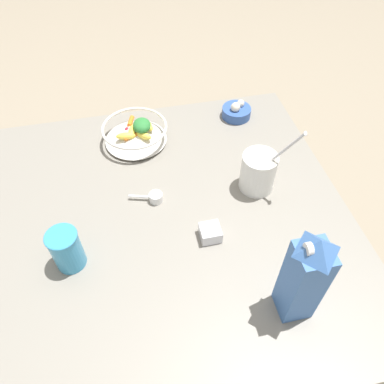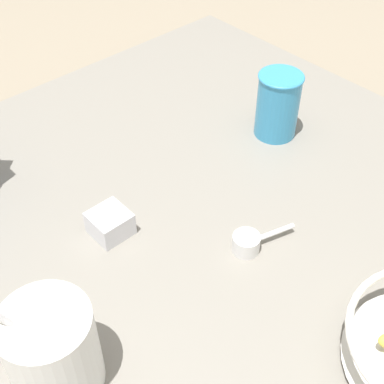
# 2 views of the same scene
# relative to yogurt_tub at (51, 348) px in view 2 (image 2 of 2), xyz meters

# --- Properties ---
(ground_plane) EXTENTS (6.00, 6.00, 0.00)m
(ground_plane) POSITION_rel_yogurt_tub_xyz_m (0.07, -0.30, -0.12)
(ground_plane) COLOR gray
(countertop) EXTENTS (1.08, 1.08, 0.04)m
(countertop) POSITION_rel_yogurt_tub_xyz_m (0.07, -0.30, -0.09)
(countertop) COLOR gray
(countertop) RESTS_ON ground_plane
(yogurt_tub) EXTENTS (0.12, 0.15, 0.25)m
(yogurt_tub) POSITION_rel_yogurt_tub_xyz_m (0.00, 0.00, 0.00)
(yogurt_tub) COLOR white
(yogurt_tub) RESTS_ON countertop
(drinking_cup) EXTENTS (0.08, 0.08, 0.13)m
(drinking_cup) POSITION_rel_yogurt_tub_xyz_m (0.16, -0.57, -0.01)
(drinking_cup) COLOR #3893C6
(drinking_cup) RESTS_ON countertop
(spice_jar) EXTENTS (0.06, 0.06, 0.04)m
(spice_jar) POSITION_rel_yogurt_tub_xyz_m (0.16, -0.19, -0.05)
(spice_jar) COLOR silver
(spice_jar) RESTS_ON countertop
(measuring_scoop) EXTENTS (0.05, 0.10, 0.03)m
(measuring_scoop) POSITION_rel_yogurt_tub_xyz_m (-0.01, -0.32, -0.06)
(measuring_scoop) COLOR white
(measuring_scoop) RESTS_ON countertop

